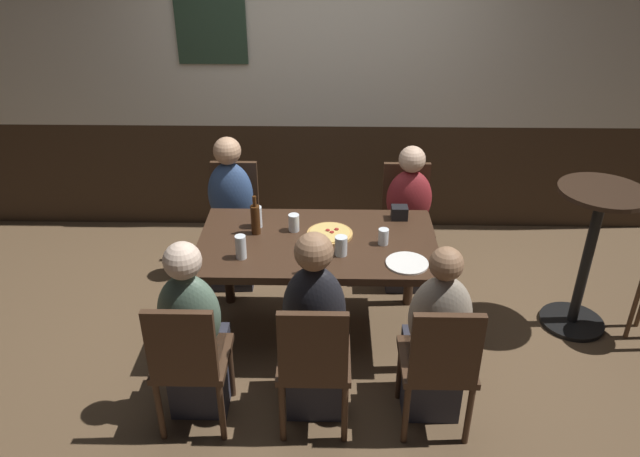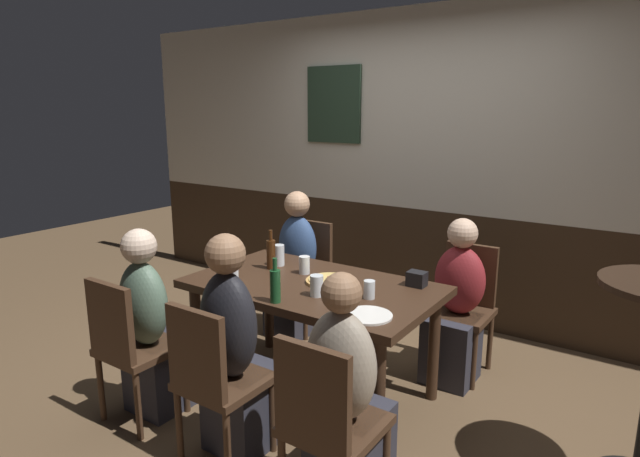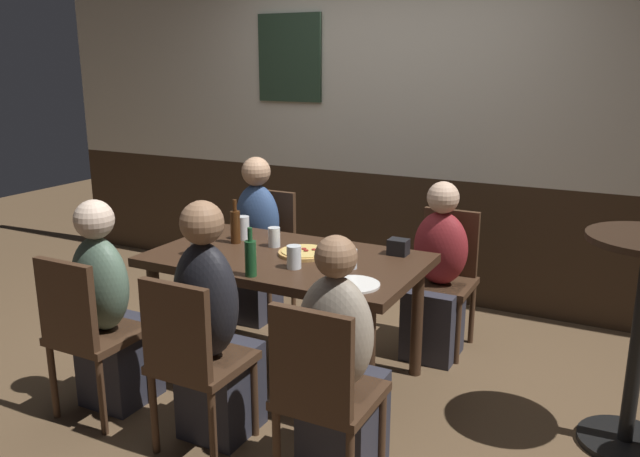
{
  "view_description": "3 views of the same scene",
  "coord_description": "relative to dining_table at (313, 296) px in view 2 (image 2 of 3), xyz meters",
  "views": [
    {
      "loc": [
        0.08,
        -3.34,
        2.65
      ],
      "look_at": [
        0.02,
        -0.05,
        0.85
      ],
      "focal_mm": 33.82,
      "sensor_mm": 36.0,
      "label": 1
    },
    {
      "loc": [
        1.79,
        -2.53,
        1.8
      ],
      "look_at": [
        -0.01,
        0.09,
        1.07
      ],
      "focal_mm": 29.64,
      "sensor_mm": 36.0,
      "label": 2
    },
    {
      "loc": [
        1.76,
        -2.98,
        1.81
      ],
      "look_at": [
        0.15,
        0.12,
        0.89
      ],
      "focal_mm": 36.06,
      "sensor_mm": 36.0,
      "label": 3
    }
  ],
  "objects": [
    {
      "name": "person_right_far",
      "position": [
        0.67,
        0.69,
        -0.19
      ],
      "size": [
        0.34,
        0.37,
        1.1
      ],
      "color": "#2D2D38",
      "rests_on": "ground_plane"
    },
    {
      "name": "tumbler_water",
      "position": [
        0.42,
        -0.03,
        0.13
      ],
      "size": [
        0.07,
        0.07,
        0.1
      ],
      "color": "silver",
      "rests_on": "dining_table"
    },
    {
      "name": "chair_right_far",
      "position": [
        0.67,
        0.86,
        -0.16
      ],
      "size": [
        0.4,
        0.4,
        0.88
      ],
      "color": "#422B1C",
      "rests_on": "ground_plane"
    },
    {
      "name": "person_right_near",
      "position": [
        0.67,
        -0.69,
        -0.18
      ],
      "size": [
        0.34,
        0.37,
        1.12
      ],
      "color": "#2D2D38",
      "rests_on": "ground_plane"
    },
    {
      "name": "pizza",
      "position": [
        0.08,
        0.07,
        0.1
      ],
      "size": [
        0.3,
        0.3,
        0.03
      ],
      "color": "tan",
      "rests_on": "dining_table"
    },
    {
      "name": "plate_white_large",
      "position": [
        0.54,
        -0.27,
        0.09
      ],
      "size": [
        0.26,
        0.26,
        0.01
      ],
      "primitive_type": "cylinder",
      "color": "white",
      "rests_on": "dining_table"
    },
    {
      "name": "chair_mid_near",
      "position": [
        0.0,
        -0.86,
        -0.16
      ],
      "size": [
        0.4,
        0.4,
        0.88
      ],
      "color": "#422B1C",
      "rests_on": "ground_plane"
    },
    {
      "name": "chair_right_near",
      "position": [
        0.67,
        -0.86,
        -0.16
      ],
      "size": [
        0.4,
        0.4,
        0.88
      ],
      "color": "#422B1C",
      "rests_on": "ground_plane"
    },
    {
      "name": "person_left_near",
      "position": [
        -0.67,
        -0.7,
        -0.17
      ],
      "size": [
        0.34,
        0.37,
        1.14
      ],
      "color": "#2D2D38",
      "rests_on": "ground_plane"
    },
    {
      "name": "beer_glass_half",
      "position": [
        -0.41,
        0.18,
        0.15
      ],
      "size": [
        0.08,
        0.08,
        0.14
      ],
      "color": "silver",
      "rests_on": "dining_table"
    },
    {
      "name": "chair_left_far",
      "position": [
        -0.67,
        0.86,
        -0.16
      ],
      "size": [
        0.4,
        0.4,
        0.88
      ],
      "color": "#422B1C",
      "rests_on": "ground_plane"
    },
    {
      "name": "beer_bottle_green",
      "position": [
        0.02,
        -0.38,
        0.19
      ],
      "size": [
        0.06,
        0.06,
        0.25
      ],
      "color": "#194723",
      "rests_on": "dining_table"
    },
    {
      "name": "beer_bottle_brown",
      "position": [
        -0.4,
        0.09,
        0.19
      ],
      "size": [
        0.06,
        0.06,
        0.27
      ],
      "color": "#42230F",
      "rests_on": "dining_table"
    },
    {
      "name": "wall_back",
      "position": [
        -0.01,
        1.65,
        0.65
      ],
      "size": [
        6.4,
        0.13,
        2.6
      ],
      "color": "#332316",
      "rests_on": "ground_plane"
    },
    {
      "name": "dining_table",
      "position": [
        0.0,
        0.0,
        0.0
      ],
      "size": [
        1.53,
        0.88,
        0.74
      ],
      "color": "#382316",
      "rests_on": "ground_plane"
    },
    {
      "name": "ground_plane",
      "position": [
        0.0,
        0.0,
        -0.65
      ],
      "size": [
        12.0,
        12.0,
        0.0
      ],
      "primitive_type": "plane",
      "color": "brown"
    },
    {
      "name": "condiment_caddy",
      "position": [
        0.55,
        0.31,
        0.13
      ],
      "size": [
        0.11,
        0.09,
        0.09
      ],
      "primitive_type": "cube",
      "color": "black",
      "rests_on": "dining_table"
    },
    {
      "name": "person_left_far",
      "position": [
        -0.67,
        0.7,
        -0.16
      ],
      "size": [
        0.34,
        0.37,
        1.16
      ],
      "color": "#2D2D38",
      "rests_on": "ground_plane"
    },
    {
      "name": "highball_clear",
      "position": [
        -0.46,
        -0.22,
        0.15
      ],
      "size": [
        0.07,
        0.07,
        0.15
      ],
      "color": "silver",
      "rests_on": "dining_table"
    },
    {
      "name": "person_mid_near",
      "position": [
        0.0,
        -0.7,
        -0.14
      ],
      "size": [
        0.34,
        0.37,
        1.2
      ],
      "color": "#2D2D38",
      "rests_on": "ground_plane"
    },
    {
      "name": "pint_glass_amber",
      "position": [
        -0.16,
        0.13,
        0.14
      ],
      "size": [
        0.07,
        0.07,
        0.12
      ],
      "color": "silver",
      "rests_on": "dining_table"
    },
    {
      "name": "chair_left_near",
      "position": [
        -0.67,
        -0.86,
        -0.16
      ],
      "size": [
        0.4,
        0.4,
        0.88
      ],
      "color": "#422B1C",
      "rests_on": "ground_plane"
    },
    {
      "name": "pint_glass_stout",
      "position": [
        0.15,
        -0.17,
        0.14
      ],
      "size": [
        0.08,
        0.08,
        0.12
      ],
      "color": "silver",
      "rests_on": "dining_table"
    }
  ]
}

